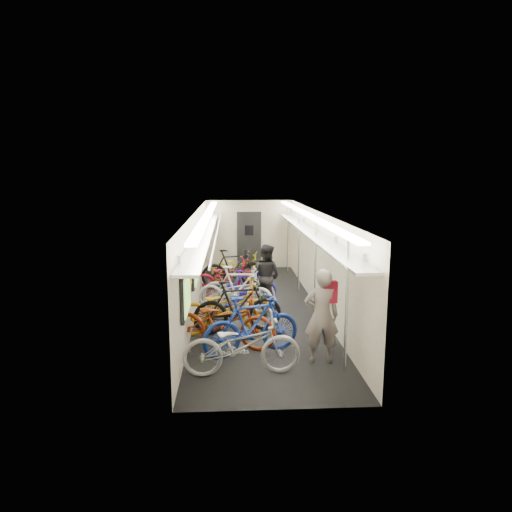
{
  "coord_description": "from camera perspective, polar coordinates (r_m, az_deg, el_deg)",
  "views": [
    {
      "loc": [
        -0.66,
        -10.96,
        3.31
      ],
      "look_at": [
        0.02,
        0.95,
        1.15
      ],
      "focal_mm": 32.0,
      "sensor_mm": 36.0,
      "label": 1
    }
  ],
  "objects": [
    {
      "name": "bicycle_2",
      "position": [
        8.76,
        -4.21,
        -8.2
      ],
      "size": [
        2.16,
        1.12,
        1.08
      ],
      "primitive_type": "imported",
      "rotation": [
        0.0,
        0.0,
        1.37
      ],
      "color": "maroon",
      "rests_on": "ground"
    },
    {
      "name": "train_car_shell",
      "position": [
        11.8,
        -1.78,
        2.2
      ],
      "size": [
        10.0,
        10.0,
        10.0
      ],
      "color": "black",
      "rests_on": "ground"
    },
    {
      "name": "bicycle_7",
      "position": [
        11.54,
        -0.99,
        -3.98
      ],
      "size": [
        1.63,
        0.92,
        0.95
      ],
      "primitive_type": "imported",
      "rotation": [
        0.0,
        0.0,
        1.89
      ],
      "color": "#231895",
      "rests_on": "ground"
    },
    {
      "name": "bicycle_1",
      "position": [
        8.45,
        -0.58,
        -8.67
      ],
      "size": [
        1.96,
        1.12,
        1.14
      ],
      "primitive_type": "imported",
      "rotation": [
        0.0,
        0.0,
        1.9
      ],
      "color": "navy",
      "rests_on": "ground"
    },
    {
      "name": "bicycle_0",
      "position": [
        7.68,
        -1.78,
        -11.08
      ],
      "size": [
        2.0,
        0.82,
        1.03
      ],
      "primitive_type": "imported",
      "rotation": [
        0.0,
        0.0,
        1.64
      ],
      "color": "#A5A5AA",
      "rests_on": "ground"
    },
    {
      "name": "bicycle_3",
      "position": [
        9.6,
        -2.27,
        -6.34
      ],
      "size": [
        1.95,
        0.84,
        1.14
      ],
      "primitive_type": "imported",
      "rotation": [
        0.0,
        0.0,
        1.74
      ],
      "color": "black",
      "rests_on": "ground"
    },
    {
      "name": "bicycle_6",
      "position": [
        11.12,
        -2.6,
        -4.45
      ],
      "size": [
        1.96,
        1.09,
        0.98
      ],
      "primitive_type": "imported",
      "rotation": [
        0.0,
        0.0,
        1.32
      ],
      "color": "silver",
      "rests_on": "ground"
    },
    {
      "name": "bicycle_9",
      "position": [
        13.4,
        -2.84,
        -1.55
      ],
      "size": [
        1.97,
        0.92,
        1.14
      ],
      "primitive_type": "imported",
      "rotation": [
        0.0,
        0.0,
        1.78
      ],
      "color": "black",
      "rests_on": "ground"
    },
    {
      "name": "bicycle_10",
      "position": [
        13.99,
        -2.04,
        -1.47
      ],
      "size": [
        1.87,
        0.98,
        0.93
      ],
      "primitive_type": "imported",
      "rotation": [
        0.0,
        0.0,
        1.36
      ],
      "color": "gold",
      "rests_on": "ground"
    },
    {
      "name": "passenger_mid",
      "position": [
        11.34,
        1.25,
        -2.53
      ],
      "size": [
        0.99,
        0.95,
        1.6
      ],
      "primitive_type": "imported",
      "rotation": [
        0.0,
        0.0,
        2.5
      ],
      "color": "black",
      "rests_on": "ground"
    },
    {
      "name": "backpack",
      "position": [
        8.06,
        9.17,
        -4.46
      ],
      "size": [
        0.27,
        0.16,
        0.38
      ],
      "primitive_type": "cube",
      "rotation": [
        0.0,
        0.0,
        0.09
      ],
      "color": "maroon",
      "rests_on": "passenger_near"
    },
    {
      "name": "bicycle_5",
      "position": [
        11.25,
        -2.2,
        -3.98
      ],
      "size": [
        1.84,
        0.64,
        1.09
      ],
      "primitive_type": "imported",
      "rotation": [
        0.0,
        0.0,
        1.5
      ],
      "color": "#BCBCBE",
      "rests_on": "ground"
    },
    {
      "name": "passenger_near",
      "position": [
        8.16,
        8.19,
        -7.42
      ],
      "size": [
        0.63,
        0.43,
        1.69
      ],
      "primitive_type": "imported",
      "rotation": [
        0.0,
        0.0,
        3.1
      ],
      "color": "gray",
      "rests_on": "ground"
    },
    {
      "name": "bicycle_8",
      "position": [
        12.54,
        -3.69,
        -2.65
      ],
      "size": [
        2.07,
        1.23,
        1.03
      ],
      "primitive_type": "imported",
      "rotation": [
        0.0,
        0.0,
        1.87
      ],
      "color": "maroon",
      "rests_on": "ground"
    },
    {
      "name": "bicycle_4",
      "position": [
        9.61,
        -3.79,
        -6.45
      ],
      "size": [
        2.19,
        1.07,
        1.1
      ],
      "primitive_type": "imported",
      "rotation": [
        0.0,
        0.0,
        1.74
      ],
      "color": "#C68112",
      "rests_on": "ground"
    }
  ]
}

